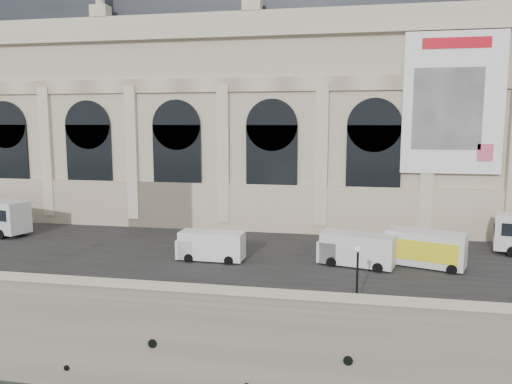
% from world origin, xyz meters
% --- Properties ---
extents(quay, '(160.00, 70.00, 6.00)m').
position_xyz_m(quay, '(0.00, 35.00, 3.00)').
color(quay, gray).
rests_on(quay, ground).
extents(street, '(160.00, 24.00, 0.06)m').
position_xyz_m(street, '(0.00, 14.00, 6.03)').
color(street, '#2D2D2D').
rests_on(street, quay).
extents(parapet, '(160.00, 1.40, 1.21)m').
position_xyz_m(parapet, '(0.00, 0.60, 6.62)').
color(parapet, gray).
rests_on(parapet, quay).
extents(museum, '(69.00, 18.70, 29.10)m').
position_xyz_m(museum, '(-5.98, 30.86, 19.72)').
color(museum, tan).
rests_on(museum, quay).
extents(van_b, '(5.48, 2.36, 2.42)m').
position_xyz_m(van_b, '(2.52, 10.67, 7.24)').
color(van_b, silver).
rests_on(van_b, quay).
extents(van_c, '(6.23, 3.59, 2.61)m').
position_xyz_m(van_c, '(14.23, 11.31, 7.33)').
color(van_c, silver).
rests_on(van_c, quay).
extents(box_truck, '(7.37, 4.36, 2.83)m').
position_xyz_m(box_truck, '(19.41, 12.17, 7.43)').
color(box_truck, silver).
rests_on(box_truck, quay).
extents(lamp_right, '(0.39, 0.39, 3.80)m').
position_xyz_m(lamp_right, '(14.43, 2.48, 7.89)').
color(lamp_right, black).
rests_on(lamp_right, quay).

